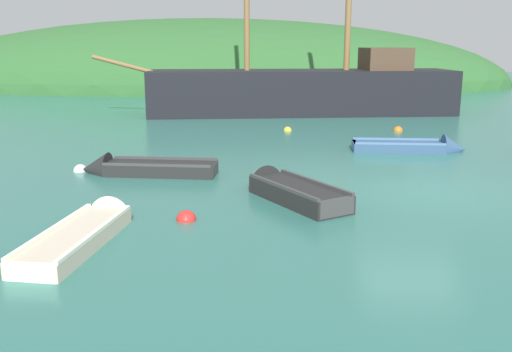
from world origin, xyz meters
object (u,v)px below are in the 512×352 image
buoy_white (81,171)px  buoy_orange (398,131)px  rowboat_outer_right (287,192)px  rowboat_portside (90,232)px  buoy_red (186,220)px  rowboat_far (141,170)px  buoy_yellow (288,131)px  rowboat_outer_left (416,148)px  sailing_ship (304,97)px

buoy_white → buoy_orange: 13.18m
rowboat_outer_right → rowboat_portside: (-3.71, -2.85, -0.06)m
buoy_red → buoy_orange: size_ratio=1.11×
buoy_orange → rowboat_far: bearing=-136.2°
rowboat_portside → rowboat_outer_right: bearing=-46.8°
rowboat_far → buoy_yellow: 9.08m
rowboat_outer_right → rowboat_outer_left: rowboat_outer_right is taller
sailing_ship → buoy_red: (-3.04, -17.95, -0.87)m
buoy_white → buoy_orange: size_ratio=1.06×
rowboat_far → buoy_red: rowboat_far is taller
rowboat_portside → buoy_white: 5.80m
rowboat_outer_right → buoy_red: 2.74m
sailing_ship → buoy_white: sailing_ship is taller
buoy_white → buoy_red: bearing=-49.4°
rowboat_outer_left → buoy_white: rowboat_outer_left is taller
rowboat_portside → buoy_red: bearing=-51.5°
buoy_yellow → buoy_white: 9.81m
sailing_ship → rowboat_far: size_ratio=4.74×
buoy_red → buoy_white: (-3.72, 4.35, 0.00)m
sailing_ship → rowboat_outer_left: bearing=101.5°
rowboat_far → rowboat_outer_right: 4.61m
rowboat_outer_right → rowboat_outer_left: size_ratio=0.90×
rowboat_outer_right → buoy_yellow: bearing=-34.3°
rowboat_outer_right → buoy_orange: rowboat_outer_right is taller
buoy_white → rowboat_outer_left: bearing=19.1°
sailing_ship → rowboat_portside: (-4.68, -19.01, -0.78)m
buoy_orange → buoy_yellow: bearing=-177.5°
sailing_ship → rowboat_far: 14.75m
buoy_orange → buoy_red: bearing=-118.5°
buoy_red → sailing_ship: bearing=80.4°
rowboat_far → rowboat_portside: 5.16m
buoy_white → buoy_orange: (10.45, 8.03, 0.00)m
rowboat_outer_right → buoy_yellow: 10.39m
rowboat_portside → rowboat_outer_left: bearing=-36.5°
sailing_ship → rowboat_outer_left: 10.67m
sailing_ship → buoy_yellow: sailing_ship is taller
rowboat_far → rowboat_outer_right: (4.00, -2.29, 0.04)m
sailing_ship → rowboat_portside: sailing_ship is taller
sailing_ship → buoy_orange: sailing_ship is taller
buoy_yellow → buoy_orange: (4.55, 0.20, 0.00)m
sailing_ship → rowboat_outer_left: (3.40, -10.09, -0.78)m
rowboat_outer_right → rowboat_portside: size_ratio=0.87×
rowboat_far → buoy_yellow: rowboat_far is taller
buoy_yellow → buoy_white: buoy_white is taller
rowboat_portside → rowboat_outer_left: (8.08, 8.92, 0.00)m
rowboat_far → buoy_white: size_ratio=9.58×
rowboat_far → buoy_orange: size_ratio=10.11×
buoy_orange → rowboat_outer_right: bearing=-113.8°
buoy_red → buoy_white: size_ratio=1.05×
rowboat_outer_left → buoy_orange: (0.29, 4.52, -0.09)m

